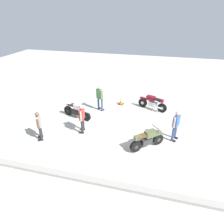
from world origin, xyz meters
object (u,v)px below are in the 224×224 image
(motorcycle_maroon_cruiser, at_px, (153,103))
(person_in_gray_shirt, at_px, (39,124))
(motorcycle_silver_cruiser, at_px, (77,110))
(person_in_green_shirt, at_px, (100,96))
(person_in_blue_shirt, at_px, (176,124))
(person_in_red_shirt, at_px, (82,117))
(traffic_cone, at_px, (121,101))
(motorcycle_olive_vintage, at_px, (147,140))

(motorcycle_maroon_cruiser, bearing_deg, person_in_gray_shirt, 63.37)
(motorcycle_maroon_cruiser, relative_size, motorcycle_silver_cruiser, 0.97)
(person_in_green_shirt, distance_m, person_in_blue_shirt, 5.36)
(motorcycle_silver_cruiser, bearing_deg, person_in_green_shirt, 67.33)
(person_in_gray_shirt, distance_m, person_in_blue_shirt, 7.11)
(motorcycle_maroon_cruiser, distance_m, person_in_green_shirt, 3.63)
(motorcycle_silver_cruiser, relative_size, person_in_red_shirt, 1.21)
(traffic_cone, bearing_deg, motorcycle_olive_vintage, 116.30)
(motorcycle_silver_cruiser, height_order, person_in_gray_shirt, person_in_gray_shirt)
(person_in_green_shirt, bearing_deg, person_in_gray_shirt, -178.26)
(motorcycle_silver_cruiser, distance_m, person_in_gray_shirt, 2.80)
(person_in_blue_shirt, height_order, person_in_red_shirt, person_in_blue_shirt)
(person_in_blue_shirt, bearing_deg, motorcycle_silver_cruiser, -165.31)
(motorcycle_silver_cruiser, bearing_deg, person_in_gray_shirt, -93.76)
(motorcycle_olive_vintage, height_order, person_in_blue_shirt, person_in_blue_shirt)
(person_in_green_shirt, bearing_deg, motorcycle_olive_vintage, -104.93)
(person_in_gray_shirt, height_order, person_in_blue_shirt, person_in_blue_shirt)
(motorcycle_maroon_cruiser, distance_m, person_in_gray_shirt, 7.45)
(person_in_green_shirt, bearing_deg, motorcycle_maroon_cruiser, -45.27)
(motorcycle_olive_vintage, bearing_deg, person_in_gray_shirt, 145.89)
(motorcycle_olive_vintage, xyz_separation_m, person_in_gray_shirt, (5.57, 0.62, 0.43))
(motorcycle_silver_cruiser, xyz_separation_m, person_in_blue_shirt, (-5.95, 0.93, 0.45))
(motorcycle_silver_cruiser, relative_size, person_in_gray_shirt, 1.26)
(person_in_green_shirt, relative_size, person_in_gray_shirt, 1.10)
(person_in_blue_shirt, xyz_separation_m, person_in_red_shirt, (4.99, 0.49, -0.01))
(person_in_red_shirt, bearing_deg, traffic_cone, -119.54)
(motorcycle_olive_vintage, distance_m, motorcycle_silver_cruiser, 5.02)
(motorcycle_silver_cruiser, distance_m, person_in_green_shirt, 1.87)
(person_in_gray_shirt, bearing_deg, person_in_green_shirt, -149.08)
(person_in_blue_shirt, height_order, traffic_cone, person_in_blue_shirt)
(motorcycle_olive_vintage, distance_m, traffic_cone, 5.18)
(motorcycle_maroon_cruiser, height_order, person_in_green_shirt, person_in_green_shirt)
(person_in_red_shirt, relative_size, traffic_cone, 3.18)
(person_in_red_shirt, bearing_deg, person_in_blue_shirt, 174.45)
(motorcycle_maroon_cruiser, bearing_deg, motorcycle_silver_cruiser, 48.70)
(person_in_green_shirt, bearing_deg, motorcycle_silver_cruiser, 170.23)
(person_in_blue_shirt, bearing_deg, traffic_cone, 158.96)
(motorcycle_maroon_cruiser, distance_m, person_in_blue_shirt, 3.59)
(person_in_green_shirt, relative_size, person_in_red_shirt, 1.06)
(motorcycle_silver_cruiser, height_order, traffic_cone, motorcycle_silver_cruiser)
(person_in_blue_shirt, distance_m, traffic_cone, 5.15)
(motorcycle_maroon_cruiser, bearing_deg, person_in_red_shirt, 67.72)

